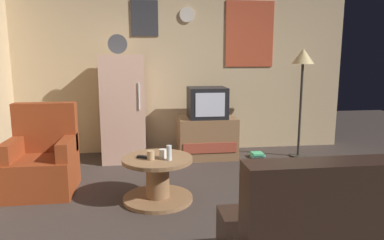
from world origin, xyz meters
TOP-DOWN VIEW (x-y plane):
  - ground_plane at (0.00, 0.00)m, footprint 12.00×12.00m
  - wall_with_art at (0.01, 2.45)m, footprint 5.20×0.12m
  - fridge at (-0.88, 1.98)m, footprint 0.60×0.62m
  - tv_stand at (0.31, 1.92)m, footprint 0.84×0.53m
  - crt_tv at (0.31, 1.92)m, footprint 0.54×0.51m
  - standing_lamp at (1.68, 1.80)m, footprint 0.32×0.32m
  - coffee_table at (-0.47, 0.41)m, footprint 0.72×0.72m
  - wine_glass at (-0.36, 0.29)m, footprint 0.05×0.05m
  - mug_ceramic_white at (-0.41, 0.38)m, footprint 0.08×0.08m
  - mug_ceramic_tan at (-0.54, 0.34)m, footprint 0.08×0.08m
  - remote_control at (-0.60, 0.41)m, footprint 0.15×0.11m
  - armchair at (-1.71, 0.85)m, footprint 0.68×0.68m
  - book_stack at (1.06, 1.83)m, footprint 0.21×0.18m

SIDE VIEW (x-z plane):
  - ground_plane at x=0.00m, z-range 0.00..0.00m
  - book_stack at x=1.06m, z-range 0.00..0.07m
  - coffee_table at x=-0.47m, z-range 0.00..0.46m
  - tv_stand at x=0.31m, z-range 0.00..0.60m
  - armchair at x=-1.71m, z-range -0.14..0.82m
  - remote_control at x=-0.60m, z-range 0.46..0.48m
  - mug_ceramic_white at x=-0.41m, z-range 0.46..0.55m
  - mug_ceramic_tan at x=-0.54m, z-range 0.46..0.55m
  - wine_glass at x=-0.36m, z-range 0.46..0.61m
  - fridge at x=-0.88m, z-range -0.13..1.64m
  - crt_tv at x=0.31m, z-range 0.60..1.04m
  - wall_with_art at x=0.01m, z-range 0.01..2.65m
  - standing_lamp at x=1.68m, z-range 0.56..2.15m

